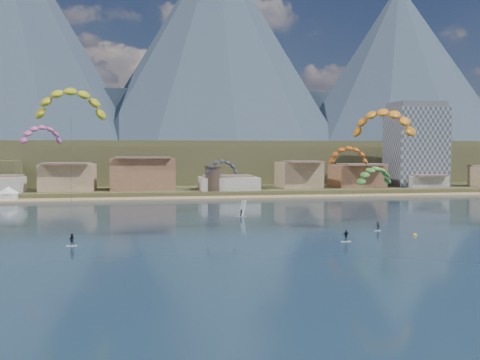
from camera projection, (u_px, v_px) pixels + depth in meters
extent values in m
plane|color=black|center=(282.00, 270.00, 71.50)|extent=(2400.00, 2400.00, 0.00)
cube|color=tan|center=(201.00, 199.00, 175.80)|extent=(2200.00, 12.00, 0.90)
cube|color=brown|center=(161.00, 165.00, 622.59)|extent=(2200.00, 900.00, 4.00)
cube|color=brown|center=(254.00, 162.00, 294.30)|extent=(320.00, 150.00, 15.00)
cube|color=brown|center=(105.00, 159.00, 320.00)|extent=(380.00, 170.00, 18.00)
cone|color=#2D3C4C|center=(216.00, 50.00, 905.59)|extent=(440.00, 440.00, 360.00)
cone|color=#2D3C4C|center=(398.00, 72.00, 919.00)|extent=(380.00, 380.00, 290.00)
cube|color=#2D3C4C|center=(155.00, 127.00, 954.20)|extent=(2000.00, 200.00, 110.00)
cube|color=gray|center=(416.00, 147.00, 211.01)|extent=(20.00, 16.00, 30.00)
cube|color=#59595E|center=(417.00, 105.00, 210.17)|extent=(18.00, 14.40, 2.00)
cylinder|color=#47382D|center=(213.00, 179.00, 184.22)|extent=(5.20, 5.20, 8.00)
cylinder|color=#47382D|center=(213.00, 166.00, 184.00)|extent=(5.82, 5.82, 0.60)
cube|color=white|center=(9.00, 197.00, 165.88)|extent=(4.50, 4.50, 2.00)
pyramid|color=white|center=(8.00, 187.00, 165.72)|extent=(6.40, 6.40, 2.00)
cube|color=silver|center=(72.00, 246.00, 89.27)|extent=(1.74, 0.67, 0.11)
imported|color=black|center=(72.00, 239.00, 89.22)|extent=(1.02, 0.83, 1.95)
cylinder|color=#262626|center=(71.00, 173.00, 95.71)|extent=(0.05, 0.05, 25.23)
cube|color=silver|center=(346.00, 241.00, 93.46)|extent=(1.70, 0.64, 0.11)
imported|color=black|center=(346.00, 236.00, 93.40)|extent=(1.16, 0.56, 1.92)
cylinder|color=#262626|center=(366.00, 181.00, 99.92)|extent=(0.05, 0.05, 24.35)
cube|color=silver|center=(378.00, 231.00, 106.29)|extent=(1.38, 0.63, 0.09)
imported|color=black|center=(378.00, 226.00, 106.25)|extent=(1.08, 0.74, 1.53)
cylinder|color=#262626|center=(376.00, 204.00, 112.28)|extent=(0.05, 0.05, 14.71)
cylinder|color=#262626|center=(39.00, 183.00, 113.99)|extent=(0.04, 0.04, 18.62)
cylinder|color=#262626|center=(224.00, 193.00, 134.95)|extent=(0.04, 0.04, 12.39)
cylinder|color=#262626|center=(354.00, 188.00, 135.58)|extent=(0.04, 0.04, 14.52)
cube|color=silver|center=(241.00, 216.00, 129.58)|extent=(2.28, 1.32, 0.11)
imported|color=black|center=(241.00, 213.00, 129.53)|extent=(0.89, 0.73, 1.57)
cube|color=white|center=(243.00, 208.00, 129.53)|extent=(1.58, 2.52, 3.76)
sphere|color=#FFB01A|center=(415.00, 235.00, 100.25)|extent=(0.65, 0.65, 0.65)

